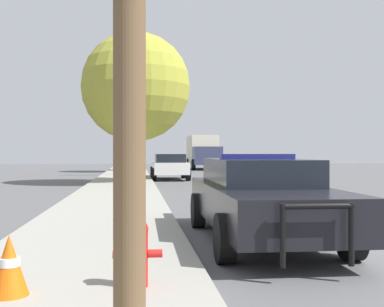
% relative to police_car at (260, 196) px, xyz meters
% --- Properties ---
extents(sidewalk_left, '(3.00, 110.00, 0.13)m').
position_rel_police_car_xyz_m(sidewalk_left, '(-2.83, -1.31, -0.71)').
color(sidewalk_left, '#99968C').
rests_on(sidewalk_left, ground_plane).
extents(police_car, '(2.11, 5.33, 1.51)m').
position_rel_police_car_xyz_m(police_car, '(0.00, 0.00, 0.00)').
color(police_car, black).
rests_on(police_car, ground_plane).
extents(fire_hydrant, '(0.52, 0.23, 0.72)m').
position_rel_police_car_xyz_m(fire_hydrant, '(-2.14, -3.11, -0.26)').
color(fire_hydrant, red).
rests_on(fire_hydrant, sidewalk_left).
extents(traffic_light, '(4.17, 0.35, 5.16)m').
position_rel_police_car_xyz_m(traffic_light, '(-1.54, 22.12, 3.03)').
color(traffic_light, '#424247').
rests_on(traffic_light, sidewalk_left).
extents(car_background_midblock, '(2.05, 4.21, 1.43)m').
position_rel_police_car_xyz_m(car_background_midblock, '(-0.29, 18.54, -0.01)').
color(car_background_midblock, silver).
rests_on(car_background_midblock, ground_plane).
extents(box_truck, '(2.62, 7.00, 3.00)m').
position_rel_police_car_xyz_m(box_truck, '(3.79, 34.32, 0.83)').
color(box_truck, '#333856').
rests_on(box_truck, ground_plane).
extents(tree_sidewalk_mid, '(5.19, 5.19, 7.12)m').
position_rel_police_car_xyz_m(tree_sidewalk_mid, '(-2.16, 14.87, 3.87)').
color(tree_sidewalk_mid, brown).
rests_on(tree_sidewalk_mid, sidewalk_left).
extents(tree_sidewalk_far, '(3.68, 3.68, 6.35)m').
position_rel_police_car_xyz_m(tree_sidewalk_far, '(-2.46, 28.27, 3.83)').
color(tree_sidewalk_far, brown).
rests_on(tree_sidewalk_far, sidewalk_left).
extents(traffic_cone, '(0.39, 0.39, 0.61)m').
position_rel_police_car_xyz_m(traffic_cone, '(-3.41, -3.28, -0.34)').
color(traffic_cone, orange).
rests_on(traffic_cone, sidewalk_left).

